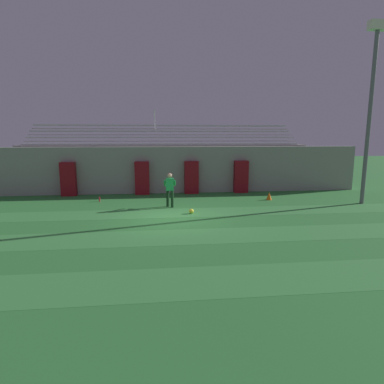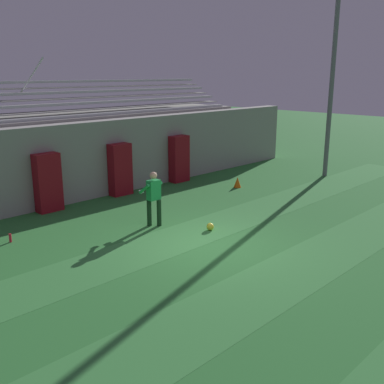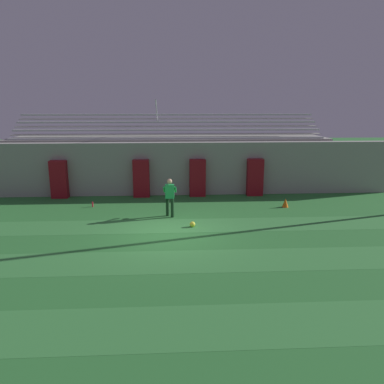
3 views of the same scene
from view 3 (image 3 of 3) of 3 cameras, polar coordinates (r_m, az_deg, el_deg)
name	(u,v)px [view 3 (image 3 of 3)]	position (r m, az deg, el deg)	size (l,w,h in m)	color
ground_plane	(169,234)	(14.14, -3.48, -6.47)	(80.00, 80.00, 0.00)	#2D7533
turf_stripe_near	(168,327)	(8.73, -3.66, -19.86)	(28.00, 1.75, 0.01)	#38843D
turf_stripe_mid	(169,262)	(11.82, -3.53, -10.53)	(28.00, 1.75, 0.01)	#38843D
turf_stripe_far	(169,226)	(15.10, -3.46, -5.16)	(28.00, 1.75, 0.01)	#38843D
back_wall	(169,169)	(20.10, -3.46, 3.59)	(24.00, 0.60, 2.80)	#999691
padding_pillar_gate_left	(141,179)	(19.70, -7.73, 2.05)	(0.84, 0.44, 1.95)	maroon
padding_pillar_gate_right	(197,178)	(19.68, 0.84, 2.16)	(0.84, 0.44, 1.95)	maroon
padding_pillar_far_left	(59,179)	(20.47, -19.60, 1.82)	(0.84, 0.44, 1.95)	maroon
padding_pillar_far_right	(255,177)	(20.12, 9.57, 2.22)	(0.84, 0.44, 1.95)	maroon
bleacher_stand	(170,161)	(22.05, -3.44, 4.71)	(18.00, 3.35, 5.03)	#999691
goalkeeper	(170,195)	(16.10, -3.41, -0.46)	(0.59, 0.58, 1.67)	#143319
soccer_ball	(192,224)	(14.91, 0.07, -4.94)	(0.22, 0.22, 0.22)	yellow
traffic_cone	(285,203)	(18.25, 14.04, -1.60)	(0.30, 0.30, 0.42)	orange
water_bottle	(93,204)	(18.38, -14.91, -1.84)	(0.07, 0.07, 0.24)	red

